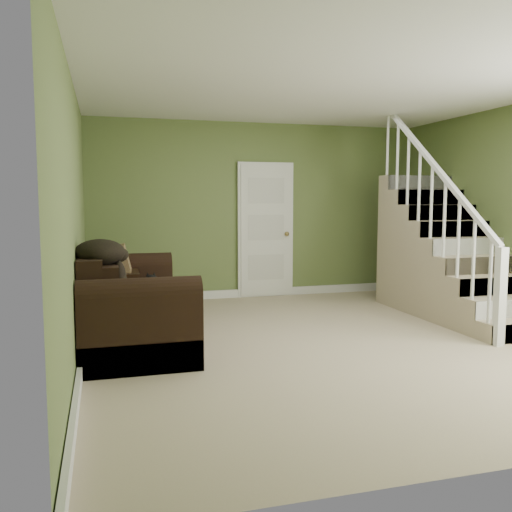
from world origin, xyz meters
TOP-DOWN VIEW (x-y plane):
  - floor at (0.00, 0.00)m, footprint 5.00×5.50m
  - ceiling at (0.00, 0.00)m, footprint 5.00×5.50m
  - wall_back at (0.00, 2.75)m, footprint 5.00×0.04m
  - wall_left at (-2.50, 0.00)m, footprint 0.04×5.50m
  - baseboard_back at (0.00, 2.72)m, footprint 5.00×0.04m
  - baseboard_left at (-2.47, 0.00)m, footprint 0.04×5.50m
  - door at (0.10, 2.71)m, footprint 0.86×0.12m
  - staircase at (1.99, 0.97)m, footprint 1.00×2.51m
  - sofa at (-2.02, 0.58)m, footprint 1.04×2.40m
  - side_table at (-2.14, 1.22)m, footprint 0.56×0.56m
  - cat at (-1.78, 0.53)m, footprint 0.22×0.47m
  - banana at (-1.82, 0.17)m, footprint 0.18×0.18m
  - throw_pillow at (-2.03, 1.29)m, footprint 0.25×0.47m
  - throw_blanket at (-2.29, 0.08)m, footprint 0.63×0.72m

SIDE VIEW (x-z plane):
  - floor at x=0.00m, z-range -0.01..0.01m
  - baseboard_back at x=0.00m, z-range 0.00..0.12m
  - baseboard_left at x=-2.47m, z-range 0.00..0.12m
  - side_table at x=-2.14m, z-range -0.11..0.77m
  - sofa at x=-2.02m, z-range -0.11..0.84m
  - banana at x=-1.82m, z-range 0.51..0.57m
  - cat at x=-1.78m, z-range 0.49..0.72m
  - staircase at x=1.99m, z-range -0.77..2.05m
  - throw_pillow at x=-2.03m, z-range 0.48..0.96m
  - throw_blanket at x=-2.29m, z-range 0.86..1.11m
  - door at x=0.10m, z-range 0.00..2.02m
  - wall_back at x=0.00m, z-range 0.00..2.60m
  - wall_left at x=-2.50m, z-range 0.00..2.60m
  - ceiling at x=0.00m, z-range 2.60..2.60m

